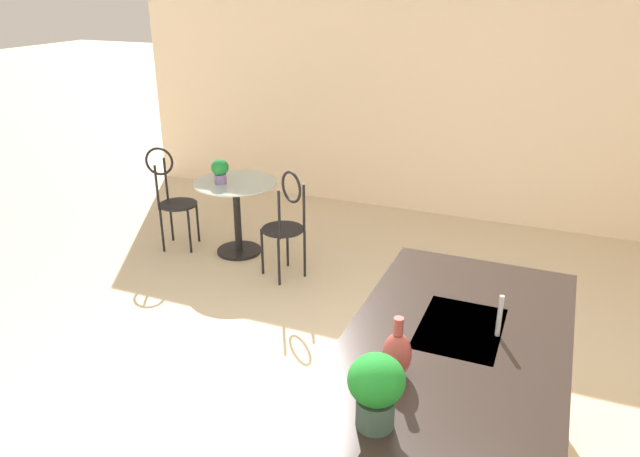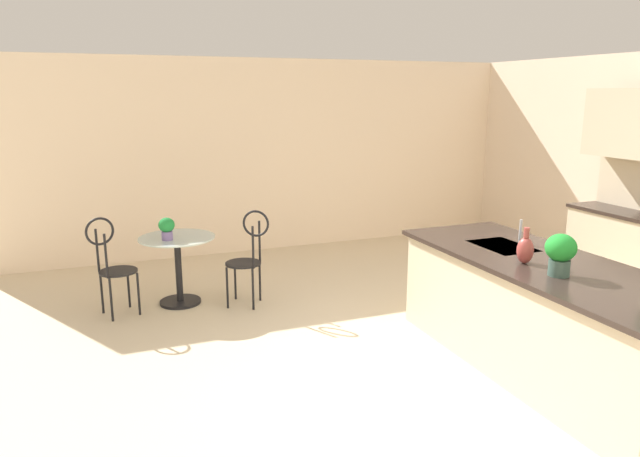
{
  "view_description": "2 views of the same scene",
  "coord_description": "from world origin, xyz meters",
  "px_view_note": "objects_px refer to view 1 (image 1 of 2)",
  "views": [
    {
      "loc": [
        2.44,
        1.2,
        2.54
      ],
      "look_at": [
        -1.07,
        -0.26,
        0.97
      ],
      "focal_mm": 33.92,
      "sensor_mm": 36.0,
      "label": 1
    },
    {
      "loc": [
        3.75,
        -2.45,
        2.22
      ],
      "look_at": [
        -1.15,
        -0.52,
        1.0
      ],
      "focal_mm": 32.64,
      "sensor_mm": 36.0,
      "label": 2
    }
  ],
  "objects_px": {
    "bistro_table": "(237,210)",
    "potted_plant_counter_near": "(376,387)",
    "vase_on_counter": "(397,353)",
    "potted_plant_on_table": "(220,170)",
    "chair_near_window": "(172,193)",
    "chair_by_island": "(286,219)"
  },
  "relations": [
    {
      "from": "potted_plant_on_table",
      "to": "potted_plant_counter_near",
      "type": "relative_size",
      "value": 0.75
    },
    {
      "from": "vase_on_counter",
      "to": "potted_plant_on_table",
      "type": "bearing_deg",
      "value": -135.94
    },
    {
      "from": "potted_plant_counter_near",
      "to": "potted_plant_on_table",
      "type": "bearing_deg",
      "value": -139.48
    },
    {
      "from": "bistro_table",
      "to": "potted_plant_counter_near",
      "type": "relative_size",
      "value": 2.54
    },
    {
      "from": "chair_near_window",
      "to": "potted_plant_on_table",
      "type": "height_order",
      "value": "chair_near_window"
    },
    {
      "from": "chair_by_island",
      "to": "potted_plant_on_table",
      "type": "xyz_separation_m",
      "value": [
        -0.23,
        -0.8,
        0.3
      ]
    },
    {
      "from": "chair_near_window",
      "to": "bistro_table",
      "type": "bearing_deg",
      "value": 100.31
    },
    {
      "from": "potted_plant_on_table",
      "to": "potted_plant_counter_near",
      "type": "bearing_deg",
      "value": 40.52
    },
    {
      "from": "chair_by_island",
      "to": "bistro_table",
      "type": "bearing_deg",
      "value": -114.91
    },
    {
      "from": "chair_near_window",
      "to": "potted_plant_counter_near",
      "type": "distance_m",
      "value": 4.18
    },
    {
      "from": "chair_by_island",
      "to": "vase_on_counter",
      "type": "distance_m",
      "value": 2.86
    },
    {
      "from": "potted_plant_counter_near",
      "to": "vase_on_counter",
      "type": "xyz_separation_m",
      "value": [
        -0.35,
        -0.01,
        -0.07
      ]
    },
    {
      "from": "chair_by_island",
      "to": "potted_plant_on_table",
      "type": "bearing_deg",
      "value": -106.11
    },
    {
      "from": "chair_by_island",
      "to": "vase_on_counter",
      "type": "xyz_separation_m",
      "value": [
        2.29,
        1.65,
        0.46
      ]
    },
    {
      "from": "chair_near_window",
      "to": "vase_on_counter",
      "type": "xyz_separation_m",
      "value": [
        2.49,
        3.0,
        0.46
      ]
    },
    {
      "from": "bistro_table",
      "to": "vase_on_counter",
      "type": "height_order",
      "value": "vase_on_counter"
    },
    {
      "from": "bistro_table",
      "to": "vase_on_counter",
      "type": "relative_size",
      "value": 2.78
    },
    {
      "from": "chair_near_window",
      "to": "potted_plant_counter_near",
      "type": "height_order",
      "value": "potted_plant_counter_near"
    },
    {
      "from": "potted_plant_counter_near",
      "to": "vase_on_counter",
      "type": "relative_size",
      "value": 1.09
    },
    {
      "from": "chair_near_window",
      "to": "chair_by_island",
      "type": "xyz_separation_m",
      "value": [
        0.2,
        1.36,
        0.0
      ]
    },
    {
      "from": "bistro_table",
      "to": "chair_near_window",
      "type": "distance_m",
      "value": 0.69
    },
    {
      "from": "bistro_table",
      "to": "potted_plant_counter_near",
      "type": "distance_m",
      "value": 3.84
    }
  ]
}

